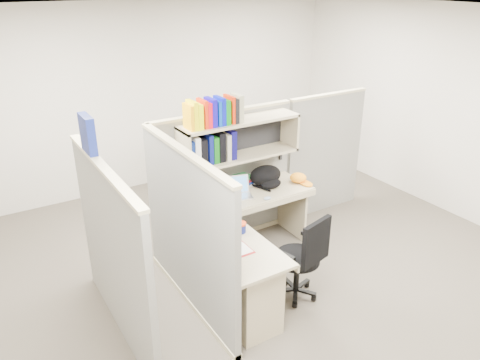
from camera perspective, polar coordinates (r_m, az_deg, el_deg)
ground at (r=5.21m, az=3.15°, el=-11.48°), size 6.00×6.00×0.00m
room_shell at (r=4.47m, az=3.61°, el=5.71°), size 6.00×6.00×6.00m
cubicle at (r=4.91m, az=-3.15°, el=-1.50°), size 3.79×1.84×1.95m
desk at (r=4.57m, az=1.05°, el=-10.32°), size 1.74×1.75×0.73m
laptop at (r=5.16m, az=-0.24°, el=-0.99°), size 0.38×0.38×0.22m
backpack at (r=5.44m, az=3.43°, el=0.40°), size 0.41×0.32×0.23m
orange_cap at (r=5.61m, az=7.09°, el=0.27°), size 0.27×0.29×0.11m
snack_canister at (r=4.50m, az=0.10°, el=-5.79°), size 0.10×0.10×0.10m
tissue_box at (r=4.11m, az=-2.19°, el=-8.12°), size 0.16×0.16×0.21m
mouse at (r=5.15m, az=3.36°, el=-2.23°), size 0.09×0.06×0.03m
paper_cup at (r=5.36m, az=-0.74°, el=-0.74°), size 0.08×0.08×0.10m
book_stack at (r=5.50m, az=0.29°, el=0.05°), size 0.24×0.29×0.12m
loose_paper at (r=4.29m, az=-0.50°, el=-8.24°), size 0.20×0.27×0.00m
task_chair at (r=4.73m, az=7.35°, el=-10.83°), size 0.53×0.49×0.94m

